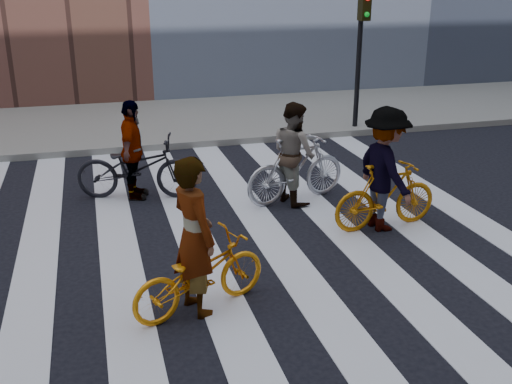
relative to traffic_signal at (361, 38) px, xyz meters
name	(u,v)px	position (x,y,z in m)	size (l,w,h in m)	color
ground	(233,239)	(-4.40, -5.32, -2.28)	(100.00, 100.00, 0.00)	black
sidewalk_far	(166,121)	(-4.40, 2.18, -2.20)	(100.00, 5.00, 0.15)	gray
zebra_crosswalk	(233,238)	(-4.40, -5.32, -2.27)	(8.25, 10.00, 0.01)	silver
traffic_signal	(361,38)	(0.00, 0.00, 0.00)	(0.22, 0.42, 3.33)	black
bike_yellow_left	(200,274)	(-5.22, -7.14, -1.83)	(0.59, 1.70, 0.90)	orange
bike_silver_mid	(296,169)	(-2.99, -4.07, -1.71)	(0.54, 1.90, 1.14)	#B9BAC4
bike_yellow_right	(386,196)	(-2.06, -5.53, -1.76)	(0.49, 1.73, 1.04)	#C5730A
bike_dark_rear	(137,168)	(-5.59, -3.18, -1.73)	(0.72, 2.08, 1.09)	black
rider_left	(194,236)	(-5.27, -7.14, -1.35)	(0.68, 0.45, 1.86)	slate
rider_mid	(294,153)	(-3.04, -4.07, -1.42)	(0.84, 0.65, 1.72)	slate
rider_right	(385,169)	(-2.11, -5.53, -1.34)	(1.22, 0.70, 1.88)	slate
rider_rear	(132,150)	(-5.64, -3.18, -1.42)	(1.01, 0.42, 1.72)	slate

